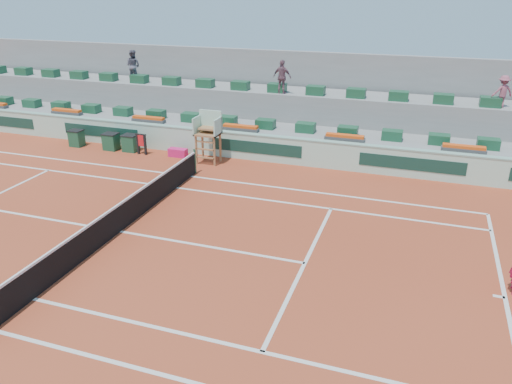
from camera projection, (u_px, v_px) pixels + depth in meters
ground at (120, 232)px, 16.84m from camera, size 90.00×90.00×0.00m
seating_tier_lower at (234, 132)px, 25.94m from camera, size 36.00×4.00×1.20m
seating_tier_upper at (245, 111)px, 27.07m from camera, size 36.00×2.40×2.60m
stadium_back_wall at (254, 89)px, 28.11m from camera, size 36.00×0.40×4.40m
player_bag at (178, 153)px, 24.02m from camera, size 0.90×0.40×0.40m
spectator_left at (133, 66)px, 27.90m from camera, size 0.87×0.70×1.73m
spectator_mid at (282, 77)px, 24.78m from camera, size 1.03×0.58×1.66m
spectator_right at (503, 92)px, 22.08m from camera, size 1.05×0.84×1.42m
court_lines at (120, 231)px, 16.84m from camera, size 23.89×11.09×0.01m
tennis_net at (119, 218)px, 16.64m from camera, size 0.10×11.97×1.10m
advertising_hoarding at (218, 143)px, 24.00m from camera, size 36.00×0.34×1.26m
umpire_chair at (209, 130)px, 22.78m from camera, size 1.10×0.90×2.40m
seat_row_lower at (227, 120)px, 24.84m from camera, size 32.90×0.60×0.44m
seat_row_upper at (240, 85)px, 25.95m from camera, size 32.90×0.60×0.44m
flower_planters at (193, 124)px, 24.62m from camera, size 26.80×0.36×0.28m
drink_cooler_a at (130, 143)px, 24.72m from camera, size 0.74×0.64×0.84m
drink_cooler_b at (111, 141)px, 24.94m from camera, size 0.73×0.63×0.84m
drink_cooler_c at (77, 138)px, 25.49m from camera, size 0.68×0.58×0.84m
towel_rack at (141, 142)px, 24.18m from camera, size 0.58×0.10×1.03m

